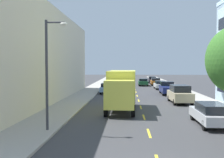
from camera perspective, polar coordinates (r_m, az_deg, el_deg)
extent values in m
plane|color=#38383A|center=(39.23, 5.13, -3.03)|extent=(160.00, 160.00, 0.00)
cube|color=#A39E93|center=(37.66, -5.64, -3.17)|extent=(3.20, 120.00, 0.14)
cube|color=#A39E93|center=(38.15, 15.97, -3.19)|extent=(3.20, 120.00, 0.14)
cube|color=yellow|center=(16.55, 7.77, -11.18)|extent=(0.14, 2.20, 0.01)
cube|color=yellow|center=(21.42, 6.71, -7.95)|extent=(0.14, 2.20, 0.01)
cube|color=yellow|center=(26.34, 6.06, -5.91)|extent=(0.14, 2.20, 0.01)
cube|color=yellow|center=(31.29, 5.61, -4.52)|extent=(0.14, 2.20, 0.01)
cube|color=yellow|center=(36.25, 5.29, -3.51)|extent=(0.14, 2.20, 0.01)
cube|color=yellow|center=(41.22, 5.04, -2.74)|extent=(0.14, 2.20, 0.01)
cube|color=yellow|center=(46.20, 4.85, -2.14)|extent=(0.14, 2.20, 0.01)
cube|color=yellow|center=(51.18, 4.70, -1.66)|extent=(0.14, 2.20, 0.01)
cube|color=yellow|center=(56.16, 4.57, -1.26)|extent=(0.14, 2.20, 0.01)
cube|color=#1E232D|center=(29.31, 22.00, -1.50)|extent=(0.04, 2.53, 1.10)
cube|color=#1E232D|center=(29.25, 22.12, 4.69)|extent=(0.04, 2.53, 1.10)
cube|color=#1E232D|center=(29.53, 22.24, 10.82)|extent=(0.04, 2.53, 1.10)
cube|color=beige|center=(31.57, -19.96, 4.49)|extent=(10.00, 36.00, 10.02)
cylinder|color=#38383D|center=(16.65, -13.55, 0.75)|extent=(0.16, 0.16, 6.56)
cylinder|color=#38383D|center=(16.69, -11.83, 11.57)|extent=(1.10, 0.10, 0.10)
ellipsoid|color=silver|center=(16.55, -10.12, 11.30)|extent=(0.44, 0.28, 0.20)
cube|color=#D8D84C|center=(25.11, 2.16, -1.53)|extent=(2.58, 5.83, 2.86)
cube|color=#D8D84C|center=(21.14, 1.60, -3.26)|extent=(2.36, 1.97, 2.20)
cube|color=black|center=(20.20, 1.45, -2.16)|extent=(2.02, 0.14, 0.97)
cube|color=black|center=(28.06, 2.44, -4.48)|extent=(2.40, 0.23, 0.24)
cylinder|color=black|center=(21.35, -1.27, -6.66)|extent=(0.31, 0.97, 0.96)
cylinder|color=black|center=(21.23, 4.47, -6.73)|extent=(0.31, 0.97, 0.96)
cylinder|color=black|center=(27.02, 0.08, -4.66)|extent=(0.31, 0.97, 0.96)
cylinder|color=black|center=(26.92, 4.59, -4.69)|extent=(0.31, 0.97, 0.96)
cylinder|color=black|center=(25.93, -0.13, -4.97)|extent=(0.31, 0.97, 0.96)
cylinder|color=black|center=(25.83, 4.57, -5.01)|extent=(0.31, 0.97, 0.96)
cube|color=tan|center=(29.86, 14.05, -3.45)|extent=(2.05, 4.84, 0.90)
cube|color=black|center=(29.78, 14.07, -1.92)|extent=(1.77, 2.82, 0.70)
cylinder|color=black|center=(31.68, 14.96, -3.92)|extent=(0.23, 0.66, 0.66)
cylinder|color=black|center=(31.34, 11.87, -3.96)|extent=(0.23, 0.66, 0.66)
cylinder|color=black|center=(28.53, 16.42, -4.68)|extent=(0.23, 0.66, 0.66)
cylinder|color=black|center=(28.15, 13.00, -4.74)|extent=(0.23, 0.66, 0.66)
cube|color=#333338|center=(62.90, 8.41, -0.26)|extent=(1.78, 4.02, 0.62)
cube|color=black|center=(62.40, 8.45, 0.25)|extent=(1.55, 1.69, 0.55)
cylinder|color=black|center=(64.34, 8.98, -0.47)|extent=(0.23, 0.66, 0.66)
cylinder|color=black|center=(64.22, 7.63, -0.47)|extent=(0.23, 0.66, 0.66)
cylinder|color=black|center=(61.63, 9.21, -0.62)|extent=(0.23, 0.66, 0.66)
cylinder|color=black|center=(61.51, 7.80, -0.61)|extent=(0.23, 0.66, 0.66)
cube|color=#7A9EC6|center=(39.39, -1.12, -2.08)|extent=(1.90, 4.54, 0.60)
cube|color=black|center=(39.57, -1.11, -1.26)|extent=(1.63, 2.19, 0.50)
cylinder|color=black|center=(37.95, -2.44, -2.72)|extent=(0.23, 0.66, 0.66)
cylinder|color=black|center=(37.86, -0.05, -2.73)|extent=(0.23, 0.66, 0.66)
cylinder|color=black|center=(40.99, -2.11, -2.31)|extent=(0.23, 0.66, 0.66)
cylinder|color=black|center=(40.91, 0.10, -2.32)|extent=(0.23, 0.66, 0.66)
cube|color=silver|center=(46.77, 10.08, -1.34)|extent=(1.86, 4.52, 0.60)
cube|color=black|center=(46.51, 10.12, -0.69)|extent=(1.61, 2.18, 0.50)
cylinder|color=black|center=(48.41, 10.76, -1.57)|extent=(0.23, 0.66, 0.66)
cylinder|color=black|center=(48.21, 8.90, -1.57)|extent=(0.23, 0.66, 0.66)
cylinder|color=black|center=(45.39, 11.32, -1.86)|extent=(0.23, 0.66, 0.66)
cylinder|color=black|center=(45.18, 9.33, -1.87)|extent=(0.23, 0.66, 0.66)
cube|color=black|center=(48.58, -0.20, -1.13)|extent=(1.82, 4.03, 0.62)
cube|color=black|center=(49.02, -0.16, -0.41)|extent=(1.56, 1.71, 0.55)
cylinder|color=black|center=(47.32, -1.25, -1.62)|extent=(0.23, 0.66, 0.66)
cylinder|color=black|center=(47.19, 0.59, -1.63)|extent=(0.23, 0.66, 0.66)
cylinder|color=black|center=(50.02, -0.95, -1.38)|extent=(0.23, 0.66, 0.66)
cylinder|color=black|center=(49.90, 0.79, -1.39)|extent=(0.23, 0.66, 0.66)
cube|color=orange|center=(55.98, 9.10, -0.64)|extent=(1.96, 4.75, 0.62)
cube|color=black|center=(55.57, 9.13, -0.07)|extent=(1.68, 2.87, 0.55)
cylinder|color=black|center=(57.65, 9.78, -0.86)|extent=(0.24, 0.67, 0.66)
cylinder|color=black|center=(57.54, 8.19, -0.85)|extent=(0.24, 0.67, 0.66)
cylinder|color=black|center=(54.48, 10.06, -1.07)|extent=(0.24, 0.67, 0.66)
cylinder|color=black|center=(54.36, 8.38, -1.07)|extent=(0.24, 0.67, 0.66)
cube|color=#B2B5BA|center=(19.58, 19.92, -7.23)|extent=(1.86, 4.72, 0.62)
cube|color=black|center=(19.13, 20.26, -5.69)|extent=(1.63, 2.83, 0.55)
cylinder|color=black|center=(21.37, 20.79, -7.25)|extent=(0.23, 0.66, 0.66)
cylinder|color=black|center=(20.96, 16.56, -7.38)|extent=(0.23, 0.66, 0.66)
cylinder|color=black|center=(17.91, 18.85, -9.15)|extent=(0.23, 0.66, 0.66)
cube|color=navy|center=(38.52, 11.68, -2.10)|extent=(2.07, 5.33, 0.80)
cube|color=black|center=(39.62, 11.47, -0.95)|extent=(1.78, 1.61, 0.60)
cylinder|color=black|center=(40.45, 12.59, -2.44)|extent=(0.23, 0.66, 0.66)
cylinder|color=black|center=(40.23, 10.08, -2.45)|extent=(0.23, 0.66, 0.66)
cylinder|color=black|center=(36.91, 13.42, -2.95)|extent=(0.23, 0.66, 0.66)
cylinder|color=black|center=(36.66, 10.67, -2.96)|extent=(0.23, 0.66, 0.66)
cube|color=#194C28|center=(54.26, 6.52, -0.75)|extent=(1.80, 4.50, 0.60)
cube|color=black|center=(54.01, 6.54, -0.18)|extent=(1.58, 2.16, 0.50)
cylinder|color=black|center=(55.85, 7.24, -0.96)|extent=(0.22, 0.66, 0.66)
cylinder|color=black|center=(55.77, 5.62, -0.95)|extent=(0.22, 0.66, 0.66)
cylinder|color=black|center=(52.81, 7.47, -1.18)|extent=(0.22, 0.66, 0.66)
cylinder|color=black|center=(52.72, 5.76, -1.17)|extent=(0.22, 0.66, 0.66)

